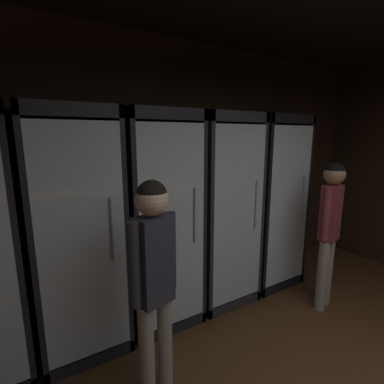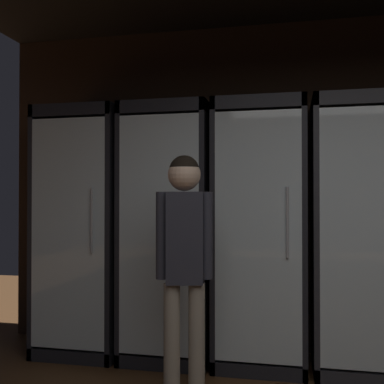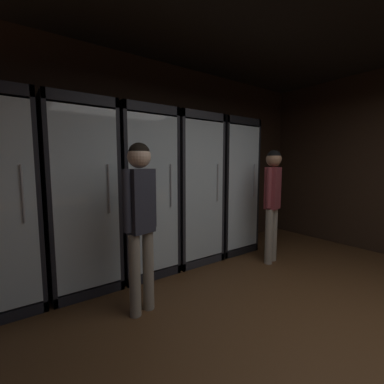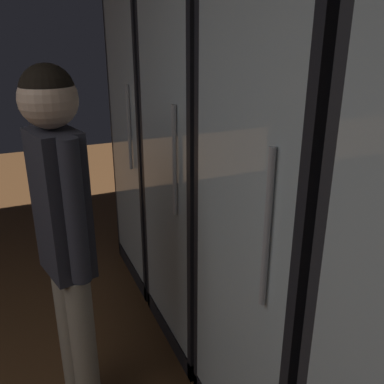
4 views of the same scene
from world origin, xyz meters
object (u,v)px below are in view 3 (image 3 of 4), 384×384
(cooler_right, at_px, (189,191))
(shopper_near, at_px, (140,209))
(cooler_center, at_px, (141,194))
(cooler_far_right, at_px, (227,187))
(cooler_left, at_px, (79,199))
(shopper_far, at_px, (273,194))

(cooler_right, relative_size, shopper_near, 1.31)
(cooler_center, height_order, cooler_far_right, same)
(cooler_far_right, relative_size, shopper_near, 1.31)
(cooler_right, distance_m, shopper_near, 1.46)
(cooler_left, relative_size, cooler_center, 1.00)
(shopper_near, distance_m, shopper_far, 2.00)
(shopper_near, bearing_deg, cooler_left, 109.84)
(cooler_center, bearing_deg, shopper_far, -27.01)
(cooler_left, relative_size, shopper_near, 1.31)
(cooler_center, relative_size, shopper_far, 1.31)
(cooler_center, height_order, shopper_far, cooler_center)
(cooler_left, xyz_separation_m, shopper_near, (0.32, -0.89, -0.03))
(cooler_center, height_order, shopper_near, cooler_center)
(cooler_left, xyz_separation_m, cooler_center, (0.74, 0.00, 0.01))
(cooler_center, bearing_deg, cooler_left, -180.00)
(cooler_right, xyz_separation_m, cooler_far_right, (0.74, 0.00, 0.01))
(cooler_left, height_order, shopper_far, cooler_left)
(cooler_right, bearing_deg, cooler_left, -179.98)
(cooler_center, distance_m, shopper_near, 0.99)
(cooler_far_right, distance_m, shopper_near, 2.10)
(cooler_far_right, bearing_deg, shopper_far, -82.86)
(cooler_center, xyz_separation_m, shopper_near, (-0.42, -0.89, -0.03))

